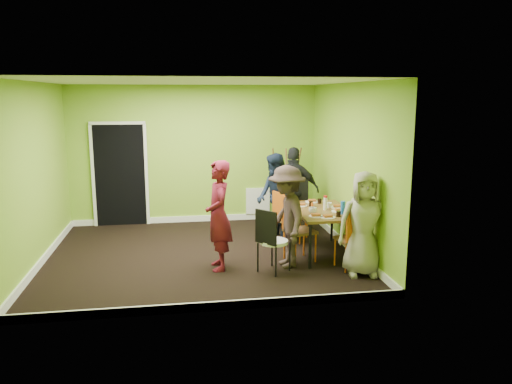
{
  "coord_description": "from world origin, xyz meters",
  "views": [
    {
      "loc": [
        -0.36,
        -7.96,
        2.59
      ],
      "look_at": [
        0.91,
        0.0,
        1.03
      ],
      "focal_mm": 35.0,
      "sensor_mm": 36.0,
      "label": 1
    }
  ],
  "objects_px": {
    "easel": "(286,185)",
    "person_back_end": "(294,190)",
    "chair_front_end": "(354,235)",
    "person_front_end": "(364,224)",
    "chair_back_end": "(297,195)",
    "orange_bottle": "(312,205)",
    "chair_left_near": "(295,225)",
    "person_left_far": "(275,197)",
    "person_standing": "(219,215)",
    "chair_left_far": "(283,215)",
    "blue_bottle": "(343,208)",
    "chair_bentwood": "(271,238)",
    "dining_table": "(322,213)",
    "thermos": "(325,204)",
    "person_left_near": "(287,217)"
  },
  "relations": [
    {
      "from": "blue_bottle",
      "to": "person_standing",
      "type": "height_order",
      "value": "person_standing"
    },
    {
      "from": "easel",
      "to": "person_standing",
      "type": "height_order",
      "value": "person_standing"
    },
    {
      "from": "person_standing",
      "to": "dining_table",
      "type": "bearing_deg",
      "value": 100.71
    },
    {
      "from": "chair_left_near",
      "to": "orange_bottle",
      "type": "distance_m",
      "value": 0.67
    },
    {
      "from": "chair_back_end",
      "to": "orange_bottle",
      "type": "relative_size",
      "value": 13.04
    },
    {
      "from": "dining_table",
      "to": "person_standing",
      "type": "xyz_separation_m",
      "value": [
        -1.74,
        -0.45,
        0.13
      ]
    },
    {
      "from": "easel",
      "to": "dining_table",
      "type": "bearing_deg",
      "value": -86.92
    },
    {
      "from": "orange_bottle",
      "to": "chair_front_end",
      "type": "bearing_deg",
      "value": -70.25
    },
    {
      "from": "chair_left_near",
      "to": "orange_bottle",
      "type": "height_order",
      "value": "chair_left_near"
    },
    {
      "from": "orange_bottle",
      "to": "chair_left_near",
      "type": "bearing_deg",
      "value": -129.27
    },
    {
      "from": "person_left_far",
      "to": "chair_front_end",
      "type": "bearing_deg",
      "value": 14.78
    },
    {
      "from": "easel",
      "to": "person_back_end",
      "type": "xyz_separation_m",
      "value": [
        -0.02,
        -0.81,
        0.05
      ]
    },
    {
      "from": "chair_left_near",
      "to": "orange_bottle",
      "type": "bearing_deg",
      "value": 125.0
    },
    {
      "from": "thermos",
      "to": "person_left_near",
      "type": "xyz_separation_m",
      "value": [
        -0.75,
        -0.49,
        -0.07
      ]
    },
    {
      "from": "easel",
      "to": "person_left_near",
      "type": "height_order",
      "value": "person_left_near"
    },
    {
      "from": "thermos",
      "to": "person_left_near",
      "type": "relative_size",
      "value": 0.13
    },
    {
      "from": "person_standing",
      "to": "person_front_end",
      "type": "distance_m",
      "value": 2.14
    },
    {
      "from": "chair_back_end",
      "to": "person_left_near",
      "type": "xyz_separation_m",
      "value": [
        -0.61,
        -1.84,
        0.05
      ]
    },
    {
      "from": "chair_left_near",
      "to": "easel",
      "type": "height_order",
      "value": "easel"
    },
    {
      "from": "dining_table",
      "to": "person_left_near",
      "type": "height_order",
      "value": "person_left_near"
    },
    {
      "from": "blue_bottle",
      "to": "orange_bottle",
      "type": "height_order",
      "value": "blue_bottle"
    },
    {
      "from": "person_standing",
      "to": "chair_left_near",
      "type": "bearing_deg",
      "value": 93.39
    },
    {
      "from": "easel",
      "to": "orange_bottle",
      "type": "distance_m",
      "value": 2.06
    },
    {
      "from": "dining_table",
      "to": "easel",
      "type": "relative_size",
      "value": 0.97
    },
    {
      "from": "chair_bentwood",
      "to": "person_standing",
      "type": "height_order",
      "value": "person_standing"
    },
    {
      "from": "easel",
      "to": "person_standing",
      "type": "xyz_separation_m",
      "value": [
        -1.62,
        -2.71,
        0.06
      ]
    },
    {
      "from": "thermos",
      "to": "chair_left_near",
      "type": "bearing_deg",
      "value": -153.47
    },
    {
      "from": "dining_table",
      "to": "thermos",
      "type": "height_order",
      "value": "thermos"
    },
    {
      "from": "dining_table",
      "to": "easel",
      "type": "bearing_deg",
      "value": 93.08
    },
    {
      "from": "chair_bentwood",
      "to": "thermos",
      "type": "height_order",
      "value": "chair_bentwood"
    },
    {
      "from": "chair_front_end",
      "to": "person_left_far",
      "type": "xyz_separation_m",
      "value": [
        -0.85,
        1.77,
        0.24
      ]
    },
    {
      "from": "chair_front_end",
      "to": "easel",
      "type": "height_order",
      "value": "easel"
    },
    {
      "from": "chair_bentwood",
      "to": "person_left_far",
      "type": "height_order",
      "value": "person_left_far"
    },
    {
      "from": "orange_bottle",
      "to": "person_front_end",
      "type": "xyz_separation_m",
      "value": [
        0.43,
        -1.24,
        -0.02
      ]
    },
    {
      "from": "chair_front_end",
      "to": "person_front_end",
      "type": "bearing_deg",
      "value": -84.01
    },
    {
      "from": "person_left_far",
      "to": "person_left_near",
      "type": "height_order",
      "value": "person_left_far"
    },
    {
      "from": "dining_table",
      "to": "chair_left_near",
      "type": "distance_m",
      "value": 0.62
    },
    {
      "from": "chair_bentwood",
      "to": "thermos",
      "type": "distance_m",
      "value": 1.32
    },
    {
      "from": "thermos",
      "to": "orange_bottle",
      "type": "relative_size",
      "value": 2.61
    },
    {
      "from": "dining_table",
      "to": "chair_back_end",
      "type": "distance_m",
      "value": 1.34
    },
    {
      "from": "chair_back_end",
      "to": "orange_bottle",
      "type": "bearing_deg",
      "value": 99.84
    },
    {
      "from": "easel",
      "to": "person_left_far",
      "type": "height_order",
      "value": "person_left_far"
    },
    {
      "from": "chair_left_far",
      "to": "orange_bottle",
      "type": "xyz_separation_m",
      "value": [
        0.39,
        -0.46,
        0.26
      ]
    },
    {
      "from": "chair_back_end",
      "to": "blue_bottle",
      "type": "height_order",
      "value": "chair_back_end"
    },
    {
      "from": "chair_left_far",
      "to": "person_standing",
      "type": "xyz_separation_m",
      "value": [
        -1.23,
        -1.11,
        0.3
      ]
    },
    {
      "from": "chair_left_far",
      "to": "blue_bottle",
      "type": "xyz_separation_m",
      "value": [
        0.74,
        -1.01,
        0.33
      ]
    },
    {
      "from": "chair_left_far",
      "to": "chair_bentwood",
      "type": "relative_size",
      "value": 0.97
    },
    {
      "from": "chair_left_far",
      "to": "thermos",
      "type": "bearing_deg",
      "value": 20.08
    },
    {
      "from": "chair_left_near",
      "to": "person_left_far",
      "type": "relative_size",
      "value": 0.66
    },
    {
      "from": "chair_left_far",
      "to": "chair_back_end",
      "type": "distance_m",
      "value": 0.82
    }
  ]
}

